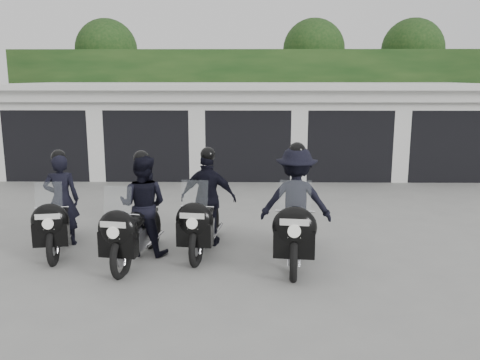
{
  "coord_description": "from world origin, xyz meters",
  "views": [
    {
      "loc": [
        -0.02,
        -9.91,
        3.2
      ],
      "look_at": [
        -0.18,
        0.6,
        1.05
      ],
      "focal_mm": 38.0,
      "sensor_mm": 36.0,
      "label": 1
    }
  ],
  "objects_px": {
    "police_bike_a": "(59,210)",
    "police_bike_b": "(139,213)",
    "police_bike_c": "(206,205)",
    "police_bike_d": "(296,209)"
  },
  "relations": [
    {
      "from": "police_bike_a",
      "to": "police_bike_b",
      "type": "xyz_separation_m",
      "value": [
        1.58,
        -0.41,
        0.07
      ]
    },
    {
      "from": "police_bike_a",
      "to": "police_bike_d",
      "type": "xyz_separation_m",
      "value": [
        4.35,
        -0.37,
        0.15
      ]
    },
    {
      "from": "police_bike_a",
      "to": "police_bike_b",
      "type": "height_order",
      "value": "police_bike_b"
    },
    {
      "from": "police_bike_a",
      "to": "police_bike_c",
      "type": "xyz_separation_m",
      "value": [
        2.73,
        0.14,
        0.07
      ]
    },
    {
      "from": "police_bike_a",
      "to": "police_bike_d",
      "type": "bearing_deg",
      "value": -14.75
    },
    {
      "from": "police_bike_a",
      "to": "police_bike_b",
      "type": "distance_m",
      "value": 1.64
    },
    {
      "from": "police_bike_b",
      "to": "police_bike_d",
      "type": "bearing_deg",
      "value": 9.67
    },
    {
      "from": "police_bike_c",
      "to": "police_bike_d",
      "type": "xyz_separation_m",
      "value": [
        1.62,
        -0.51,
        0.08
      ]
    },
    {
      "from": "police_bike_c",
      "to": "police_bike_d",
      "type": "height_order",
      "value": "police_bike_d"
    },
    {
      "from": "police_bike_a",
      "to": "police_bike_c",
      "type": "height_order",
      "value": "police_bike_c"
    }
  ]
}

